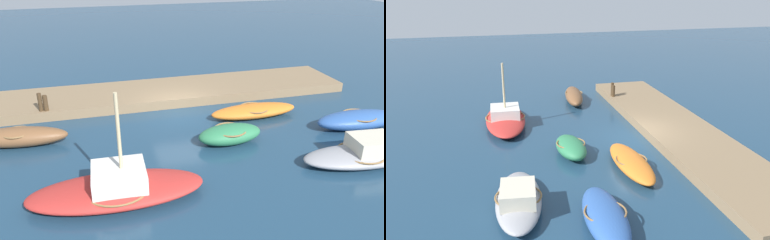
{
  "view_description": "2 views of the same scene",
  "coord_description": "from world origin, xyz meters",
  "views": [
    {
      "loc": [
        4.24,
        17.85,
        7.64
      ],
      "look_at": [
        0.06,
        2.74,
        0.7
      ],
      "focal_mm": 36.11,
      "sensor_mm": 36.0,
      "label": 1
    },
    {
      "loc": [
        -19.48,
        7.94,
        8.46
      ],
      "look_at": [
        -0.01,
        3.33,
        1.33
      ],
      "focal_mm": 38.6,
      "sensor_mm": 36.0,
      "label": 2
    }
  ],
  "objects": [
    {
      "name": "sailboat_red",
      "position": [
        3.75,
        6.83,
        0.43
      ],
      "size": [
        5.93,
        2.46,
        3.75
      ],
      "rotation": [
        0.0,
        0.0,
        -0.04
      ],
      "color": "#B72D28",
      "rests_on": "ground_plane"
    },
    {
      "name": "dinghy_green",
      "position": [
        -1.28,
        3.99,
        0.42
      ],
      "size": [
        2.88,
        1.52,
        0.81
      ],
      "rotation": [
        0.0,
        0.0,
        0.06
      ],
      "color": "#2D7A4C",
      "rests_on": "ground_plane"
    },
    {
      "name": "motorboat_grey",
      "position": [
        -5.63,
        6.98,
        0.41
      ],
      "size": [
        4.79,
        2.2,
        1.11
      ],
      "rotation": [
        0.0,
        0.0,
        -0.1
      ],
      "color": "#939399",
      "rests_on": "ground_plane"
    },
    {
      "name": "dock_platform",
      "position": [
        0.0,
        -2.36,
        0.25
      ],
      "size": [
        19.92,
        3.85,
        0.5
      ],
      "primitive_type": "cube",
      "color": "#846B4C",
      "rests_on": "ground_plane"
    },
    {
      "name": "rowboat_blue",
      "position": [
        -7.58,
        4.14,
        0.42
      ],
      "size": [
        4.19,
        1.67,
        0.82
      ],
      "rotation": [
        0.0,
        0.0,
        -0.05
      ],
      "color": "#2D569E",
      "rests_on": "ground_plane"
    },
    {
      "name": "rowboat_brown",
      "position": [
        7.44,
        1.86,
        0.42
      ],
      "size": [
        4.25,
        1.68,
        0.82
      ],
      "rotation": [
        0.0,
        0.0,
        -0.13
      ],
      "color": "brown",
      "rests_on": "ground_plane"
    },
    {
      "name": "mooring_post_west",
      "position": [
        6.43,
        -0.68,
        0.88
      ],
      "size": [
        0.23,
        0.23,
        0.77
      ],
      "primitive_type": "cylinder",
      "color": "#47331E",
      "rests_on": "dock_platform"
    },
    {
      "name": "mooring_post_mid_west",
      "position": [
        6.66,
        -0.68,
        0.95
      ],
      "size": [
        0.2,
        0.2,
        0.9
      ],
      "primitive_type": "cylinder",
      "color": "#47331E",
      "rests_on": "dock_platform"
    },
    {
      "name": "rowboat_orange",
      "position": [
        -3.43,
        1.64,
        0.32
      ],
      "size": [
        4.45,
        1.48,
        0.62
      ],
      "rotation": [
        0.0,
        0.0,
        0.02
      ],
      "color": "orange",
      "rests_on": "ground_plane"
    },
    {
      "name": "ground_plane",
      "position": [
        0.0,
        0.0,
        0.0
      ],
      "size": [
        84.0,
        84.0,
        0.0
      ],
      "primitive_type": "plane",
      "color": "navy"
    }
  ]
}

